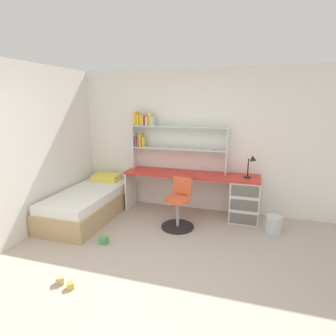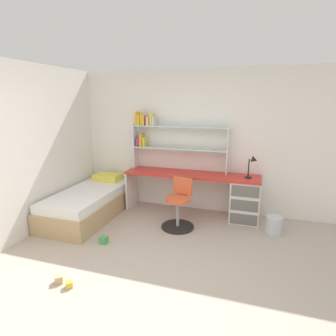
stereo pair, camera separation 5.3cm
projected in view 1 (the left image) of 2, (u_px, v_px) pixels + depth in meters
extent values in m
cube|color=#B2A393|center=(153.00, 295.00, 2.93)|extent=(5.43, 6.00, 0.02)
cube|color=white|center=(200.00, 142.00, 4.98)|extent=(5.43, 0.06, 2.52)
cube|color=red|center=(191.00, 174.00, 4.84)|extent=(2.33, 0.52, 0.04)
cube|color=silver|center=(244.00, 200.00, 4.67)|extent=(0.47, 0.50, 0.71)
cube|color=silver|center=(131.00, 189.00, 5.25)|extent=(0.03, 0.47, 0.71)
cube|color=#64625E|center=(243.00, 219.00, 4.49)|extent=(0.43, 0.01, 0.18)
cube|color=#64625E|center=(244.00, 205.00, 4.43)|extent=(0.43, 0.01, 0.18)
cube|color=#64625E|center=(245.00, 191.00, 4.38)|extent=(0.43, 0.01, 0.18)
cube|color=silver|center=(135.00, 146.00, 5.18)|extent=(0.02, 0.22, 0.82)
cube|color=silver|center=(227.00, 150.00, 4.71)|extent=(0.02, 0.22, 0.82)
cube|color=silver|center=(179.00, 149.00, 4.95)|extent=(1.67, 0.22, 0.02)
cube|color=silver|center=(179.00, 127.00, 4.86)|extent=(1.67, 0.22, 0.02)
cube|color=purple|center=(137.00, 142.00, 5.15)|extent=(0.03, 0.14, 0.16)
cube|color=red|center=(139.00, 142.00, 5.14)|extent=(0.04, 0.15, 0.17)
cube|color=gold|center=(141.00, 140.00, 5.12)|extent=(0.04, 0.17, 0.23)
cube|color=yellow|center=(144.00, 142.00, 5.11)|extent=(0.03, 0.13, 0.17)
cube|color=gold|center=(137.00, 118.00, 5.05)|extent=(0.04, 0.17, 0.24)
cube|color=gold|center=(139.00, 120.00, 5.04)|extent=(0.04, 0.19, 0.19)
cube|color=yellow|center=(141.00, 120.00, 5.03)|extent=(0.04, 0.12, 0.19)
cube|color=gold|center=(144.00, 120.00, 5.02)|extent=(0.04, 0.17, 0.17)
cube|color=red|center=(146.00, 121.00, 5.01)|extent=(0.03, 0.13, 0.16)
cube|color=beige|center=(148.00, 121.00, 5.00)|extent=(0.04, 0.20, 0.16)
cube|color=yellow|center=(151.00, 119.00, 4.97)|extent=(0.04, 0.14, 0.21)
cube|color=beige|center=(154.00, 121.00, 4.97)|extent=(0.03, 0.18, 0.17)
cylinder|color=black|center=(247.00, 177.00, 4.58)|extent=(0.12, 0.12, 0.02)
cylinder|color=black|center=(248.00, 168.00, 4.54)|extent=(0.02, 0.02, 0.30)
cone|color=black|center=(254.00, 160.00, 4.44)|extent=(0.12, 0.11, 0.13)
cylinder|color=black|center=(178.00, 226.00, 4.46)|extent=(0.52, 0.52, 0.03)
cylinder|color=#A5A8AD|center=(178.00, 214.00, 4.41)|extent=(0.05, 0.05, 0.45)
cylinder|color=#D85933|center=(178.00, 199.00, 4.35)|extent=(0.40, 0.40, 0.05)
cube|color=#D85933|center=(183.00, 186.00, 4.46)|extent=(0.32, 0.10, 0.28)
cube|color=tan|center=(89.00, 208.00, 4.83)|extent=(0.89, 1.83, 0.34)
cube|color=white|center=(88.00, 195.00, 4.78)|extent=(0.83, 1.77, 0.14)
cube|color=#EAD84C|center=(107.00, 177.00, 5.37)|extent=(0.50, 0.32, 0.12)
cylinder|color=silver|center=(274.00, 224.00, 4.26)|extent=(0.24, 0.24, 0.27)
cube|color=gold|center=(70.00, 285.00, 3.01)|extent=(0.10, 0.10, 0.07)
cube|color=#479E51|center=(104.00, 240.00, 3.94)|extent=(0.11, 0.11, 0.10)
cube|color=tan|center=(60.00, 280.00, 3.09)|extent=(0.12, 0.12, 0.08)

